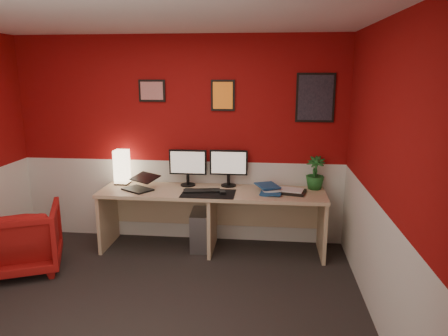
% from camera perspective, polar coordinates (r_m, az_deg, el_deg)
% --- Properties ---
extents(ground, '(4.00, 3.50, 0.01)m').
position_cam_1_polar(ground, '(3.97, -11.12, -18.80)').
color(ground, black).
rests_on(ground, ground).
extents(ceiling, '(4.00, 3.50, 0.01)m').
position_cam_1_polar(ceiling, '(3.41, -13.07, 19.84)').
color(ceiling, white).
rests_on(ceiling, ground).
extents(wall_back, '(4.00, 0.01, 2.50)m').
position_cam_1_polar(wall_back, '(5.14, -6.03, 3.70)').
color(wall_back, maroon).
rests_on(wall_back, ground).
extents(wall_front, '(4.00, 0.01, 2.50)m').
position_cam_1_polar(wall_front, '(1.99, -28.05, -13.20)').
color(wall_front, maroon).
rests_on(wall_front, ground).
extents(wall_right, '(0.01, 3.50, 2.50)m').
position_cam_1_polar(wall_right, '(3.44, 21.57, -1.82)').
color(wall_right, maroon).
rests_on(wall_right, ground).
extents(wainscot_back, '(4.00, 0.01, 1.00)m').
position_cam_1_polar(wainscot_back, '(5.31, -5.85, -4.32)').
color(wainscot_back, silver).
rests_on(wainscot_back, ground).
extents(wainscot_right, '(0.01, 3.50, 1.00)m').
position_cam_1_polar(wainscot_right, '(3.69, 20.50, -13.15)').
color(wainscot_right, silver).
rests_on(wainscot_right, ground).
extents(desk, '(2.60, 0.65, 0.73)m').
position_cam_1_polar(desk, '(4.96, -1.63, -7.16)').
color(desk, tan).
rests_on(desk, ground).
extents(shoji_lamp, '(0.16, 0.16, 0.40)m').
position_cam_1_polar(shoji_lamp, '(5.24, -13.71, 0.01)').
color(shoji_lamp, '#FFE5B2').
rests_on(shoji_lamp, desk).
extents(laptop, '(0.40, 0.38, 0.22)m').
position_cam_1_polar(laptop, '(4.94, -11.71, -1.74)').
color(laptop, black).
rests_on(laptop, desk).
extents(monitor_left, '(0.45, 0.06, 0.58)m').
position_cam_1_polar(monitor_left, '(5.02, -4.98, 0.82)').
color(monitor_left, black).
rests_on(monitor_left, desk).
extents(monitor_right, '(0.45, 0.06, 0.58)m').
position_cam_1_polar(monitor_right, '(4.98, 0.62, 0.77)').
color(monitor_right, black).
rests_on(monitor_right, desk).
extents(desk_mat, '(0.60, 0.38, 0.01)m').
position_cam_1_polar(desk_mat, '(4.73, -2.14, -3.50)').
color(desk_mat, black).
rests_on(desk_mat, desk).
extents(keyboard, '(0.44, 0.22, 0.02)m').
position_cam_1_polar(keyboard, '(4.80, -3.04, -3.09)').
color(keyboard, black).
rests_on(keyboard, desk_mat).
extents(mouse, '(0.08, 0.11, 0.03)m').
position_cam_1_polar(mouse, '(4.71, -0.19, -3.32)').
color(mouse, black).
rests_on(mouse, desk_mat).
extents(book_bottom, '(0.28, 0.35, 0.03)m').
position_cam_1_polar(book_bottom, '(4.79, 5.09, -3.17)').
color(book_bottom, navy).
rests_on(book_bottom, desk).
extents(book_middle, '(0.23, 0.29, 0.02)m').
position_cam_1_polar(book_middle, '(4.81, 5.18, -2.82)').
color(book_middle, silver).
rests_on(book_middle, book_bottom).
extents(book_top, '(0.32, 0.36, 0.03)m').
position_cam_1_polar(book_top, '(4.79, 4.69, -2.56)').
color(book_top, navy).
rests_on(book_top, book_middle).
extents(zen_tray, '(0.40, 0.32, 0.03)m').
position_cam_1_polar(zen_tray, '(4.82, 8.89, -3.18)').
color(zen_tray, black).
rests_on(zen_tray, desk).
extents(potted_plant, '(0.26, 0.26, 0.39)m').
position_cam_1_polar(potted_plant, '(4.99, 12.28, -0.65)').
color(potted_plant, '#19591E').
rests_on(potted_plant, desk).
extents(pc_tower, '(0.23, 0.46, 0.45)m').
position_cam_1_polar(pc_tower, '(5.09, -3.28, -8.33)').
color(pc_tower, '#99999E').
rests_on(pc_tower, ground).
extents(armchair, '(1.00, 1.01, 0.70)m').
position_cam_1_polar(armchair, '(4.98, -25.82, -8.63)').
color(armchair, '#A41512').
rests_on(armchair, ground).
extents(art_left, '(0.32, 0.02, 0.26)m').
position_cam_1_polar(art_left, '(5.14, -9.76, 10.32)').
color(art_left, red).
rests_on(art_left, wall_back).
extents(art_center, '(0.28, 0.02, 0.36)m').
position_cam_1_polar(art_center, '(4.98, -0.15, 9.85)').
color(art_center, orange).
rests_on(art_center, wall_back).
extents(art_right, '(0.44, 0.02, 0.56)m').
position_cam_1_polar(art_right, '(4.98, 12.32, 9.32)').
color(art_right, black).
rests_on(art_right, wall_back).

